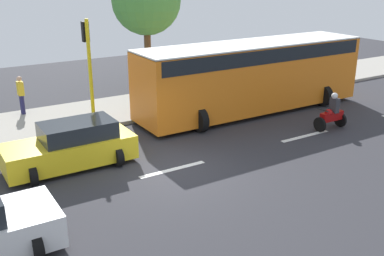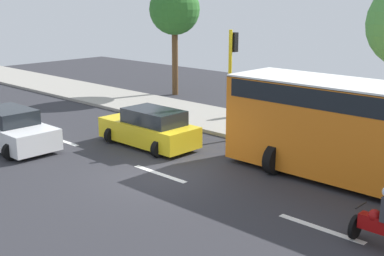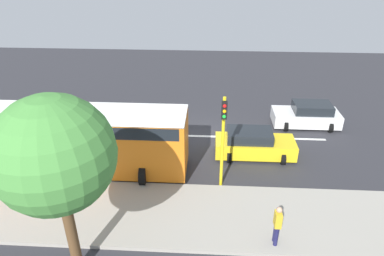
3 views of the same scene
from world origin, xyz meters
name	(u,v)px [view 3 (image 3 of 3)]	position (x,y,z in m)	size (l,w,h in m)	color
ground_plane	(204,137)	(0.00, 0.00, -0.05)	(40.00, 60.00, 0.10)	#2D2D33
sidewalk	(199,215)	(7.00, 0.00, 0.07)	(4.00, 60.00, 0.15)	#9E998E
lane_stripe_far_north	(10,131)	(0.00, -12.00, 0.01)	(0.20, 2.40, 0.01)	white
lane_stripe_north	(106,133)	(0.00, -6.00, 0.01)	(0.20, 2.40, 0.01)	white
lane_stripe_mid	(204,136)	(0.00, 0.00, 0.01)	(0.20, 2.40, 0.01)	white
lane_stripe_south	(305,139)	(0.00, 6.00, 0.01)	(0.20, 2.40, 0.01)	white
car_yellow_cab	(253,144)	(2.00, 2.71, 0.71)	(2.13, 4.22, 1.52)	yellow
car_white	(307,115)	(-1.84, 6.44, 0.71)	(2.27, 4.09, 1.52)	white
city_bus	(74,136)	(3.75, -6.26, 1.85)	(3.20, 11.00, 3.16)	orange
motorcycle	(79,124)	(0.09, -7.50, 0.64)	(0.60, 1.30, 1.53)	black
pedestrian_near_signal	(277,224)	(8.43, 2.89, 1.06)	(0.40, 0.24, 1.69)	#1E1E4C
traffic_light_corner	(223,131)	(4.85, 0.93, 2.93)	(0.49, 0.24, 4.50)	yellow
street_tree_south	(55,155)	(9.92, -4.09, 4.68)	(3.59, 3.59, 6.50)	brown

